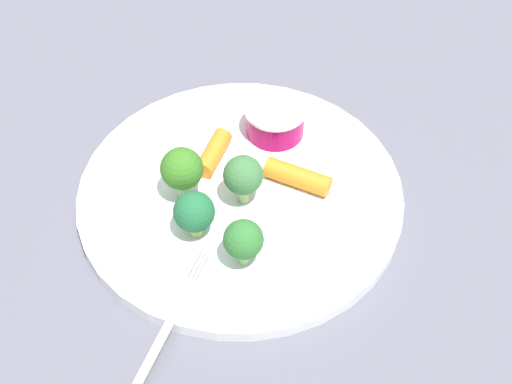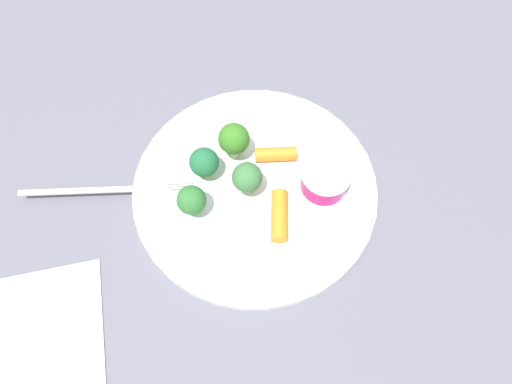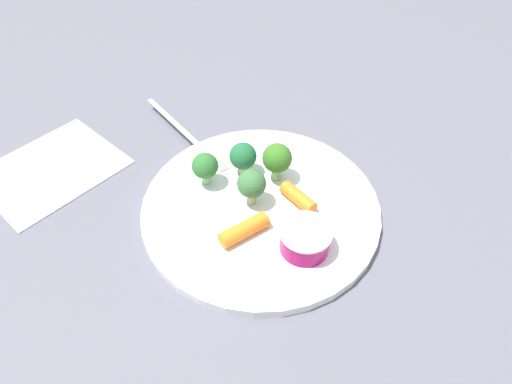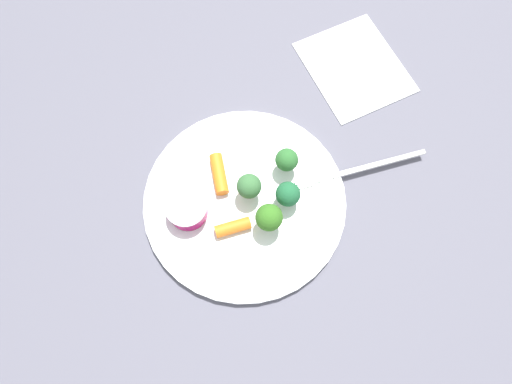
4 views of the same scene
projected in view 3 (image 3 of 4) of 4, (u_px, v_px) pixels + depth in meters
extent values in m
plane|color=#565563|center=(261.00, 211.00, 0.51)|extent=(2.40, 2.40, 0.00)
cylinder|color=white|center=(261.00, 207.00, 0.51)|extent=(0.28, 0.28, 0.01)
cylinder|color=#96064C|center=(305.00, 240.00, 0.45)|extent=(0.05, 0.05, 0.03)
cylinder|color=silver|center=(306.00, 231.00, 0.44)|extent=(0.06, 0.06, 0.00)
cylinder|color=#8FAD72|center=(251.00, 199.00, 0.50)|extent=(0.01, 0.01, 0.02)
sphere|color=#376838|center=(251.00, 186.00, 0.48)|extent=(0.03, 0.03, 0.03)
cylinder|color=#9AAE60|center=(243.00, 168.00, 0.53)|extent=(0.01, 0.01, 0.01)
sphere|color=#1F5D35|center=(243.00, 156.00, 0.52)|extent=(0.03, 0.03, 0.03)
cylinder|color=#7FA96D|center=(276.00, 172.00, 0.53)|extent=(0.01, 0.01, 0.02)
sphere|color=#336C1F|center=(277.00, 158.00, 0.51)|extent=(0.04, 0.04, 0.04)
cylinder|color=#85B86D|center=(206.00, 178.00, 0.52)|extent=(0.01, 0.01, 0.02)
sphere|color=#2C672D|center=(205.00, 166.00, 0.51)|extent=(0.03, 0.03, 0.03)
cylinder|color=orange|center=(298.00, 198.00, 0.50)|extent=(0.04, 0.05, 0.02)
cylinder|color=orange|center=(244.00, 230.00, 0.47)|extent=(0.05, 0.05, 0.02)
cube|color=beige|center=(179.00, 127.00, 0.60)|extent=(0.11, 0.14, 0.00)
cube|color=beige|center=(222.00, 163.00, 0.55)|extent=(0.02, 0.02, 0.00)
cube|color=beige|center=(220.00, 164.00, 0.55)|extent=(0.02, 0.02, 0.00)
cube|color=beige|center=(218.00, 165.00, 0.55)|extent=(0.02, 0.02, 0.00)
cube|color=beige|center=(216.00, 166.00, 0.55)|extent=(0.02, 0.02, 0.00)
cube|color=silver|center=(51.00, 169.00, 0.56)|extent=(0.21, 0.20, 0.00)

